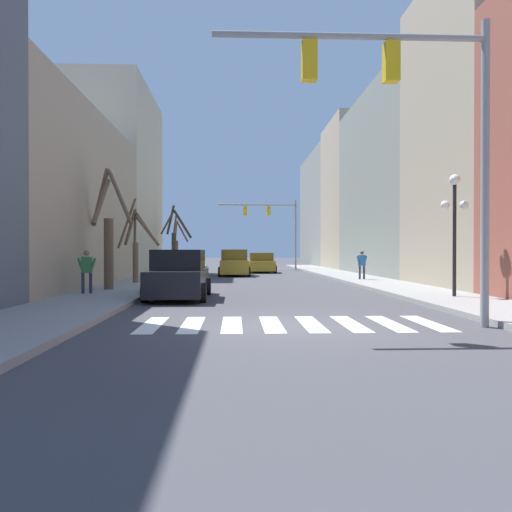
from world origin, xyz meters
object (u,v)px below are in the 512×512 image
Objects in this scene: car_parked_right_mid at (234,264)px; street_tree_left_far at (174,241)px; car_parked_left_far at (261,263)px; pedestrian_crossing_street at (87,268)px; pedestrian_on_left_sidewalk at (362,262)px; street_lamp_right_corner at (455,210)px; street_tree_right_near at (136,243)px; traffic_signal_near at (411,106)px; traffic_signal_far at (273,219)px; car_parked_left_near at (179,276)px; street_tree_right_far at (177,243)px; car_parked_right_far at (235,262)px; street_tree_left_near at (108,233)px.

car_parked_right_mid is 6.78m from street_tree_left_far.
car_parked_left_far is 5.56m from car_parked_right_mid.
pedestrian_on_left_sidewalk is at bearing -149.95° from pedestrian_crossing_street.
street_lamp_right_corner is 12.94m from pedestrian_crossing_street.
street_tree_right_near reaches higher than car_parked_left_far.
traffic_signal_far is (-0.41, 33.93, -0.24)m from traffic_signal_near.
traffic_signal_far is at bearing 67.69° from street_tree_right_near.
car_parked_left_near is 16.48m from car_parked_right_mid.
traffic_signal_far is 28.06m from pedestrian_crossing_street.
traffic_signal_far is 1.39× the size of street_tree_left_far.
street_tree_right_far is (-8.54, -0.43, -2.16)m from traffic_signal_far.
traffic_signal_near is 29.37m from street_tree_left_far.
car_parked_right_far is (-2.07, 4.98, 0.04)m from car_parked_left_far.
traffic_signal_near is at bearing -58.22° from street_tree_right_near.
traffic_signal_far is at bearing 90.70° from traffic_signal_near.
pedestrian_crossing_street reaches higher than car_parked_right_far.
pedestrian_on_left_sidewalk is at bearing 21.62° from car_parked_right_far.
street_tree_left_far reaches higher than car_parked_right_far.
street_tree_right_far is at bearing -95.51° from pedestrian_crossing_street.
traffic_signal_far is at bearing 36.21° from street_tree_left_far.
traffic_signal_near reaches higher than car_parked_left_far.
street_tree_right_far reaches higher than street_lamp_right_corner.
street_tree_left_far is at bearing -85.13° from street_tree_right_far.
street_lamp_right_corner is 25.30m from street_tree_left_far.
street_tree_right_far is 1.15× the size of street_tree_right_near.
car_parked_left_far is 5.39m from car_parked_right_far.
street_tree_left_far is at bearing 93.91° from car_parked_left_far.
street_tree_right_near is at bearing 172.13° from pedestrian_on_left_sidewalk.
car_parked_right_mid is at bearing 112.85° from street_lamp_right_corner.
traffic_signal_near reaches higher than pedestrian_on_left_sidewalk.
car_parked_left_far is at bearing -34.88° from street_tree_right_far.
car_parked_right_far is 0.88× the size of street_tree_left_near.
street_tree_left_near is (-5.04, -24.05, 1.60)m from car_parked_right_far.
car_parked_right_far is at bearing -106.67° from pedestrian_crossing_street.
pedestrian_crossing_street is (-5.30, -25.97, 0.30)m from car_parked_right_far.
traffic_signal_far is at bearing -113.37° from pedestrian_crossing_street.
pedestrian_crossing_street is at bearing 160.64° from car_parked_left_far.
car_parked_left_far is 20.42m from street_tree_left_near.
car_parked_right_mid is 0.88× the size of street_tree_left_far.
traffic_signal_near is at bearing -46.69° from street_tree_left_near.
street_tree_right_near reaches higher than car_parked_left_near.
car_parked_right_mid is 16.71m from pedestrian_crossing_street.
car_parked_left_near is 1.10× the size of car_parked_right_far.
traffic_signal_near is 1.63× the size of street_tree_right_near.
car_parked_right_far is at bearing -172.14° from traffic_signal_far.
street_lamp_right_corner is 0.84× the size of street_tree_left_near.
street_tree_right_near is 0.84× the size of street_tree_left_near.
street_lamp_right_corner is at bearing 167.16° from pedestrian_crossing_street.
street_tree_right_far reaches higher than car_parked_right_mid.
traffic_signal_near is 12.38m from pedestrian_crossing_street.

